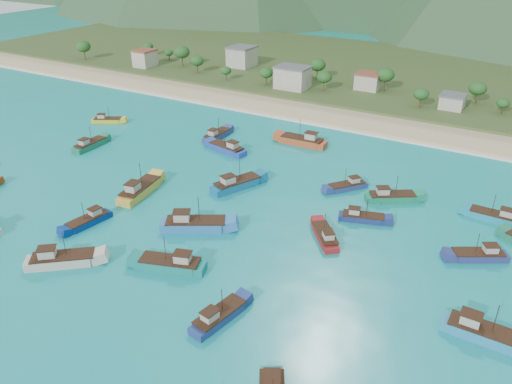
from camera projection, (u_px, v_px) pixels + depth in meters
The scene contains 25 objects.
ground at pixel (217, 250), 88.77m from camera, with size 600.00×600.00×0.00m, color #0B8378.
beach at pixel (365, 122), 149.48m from camera, with size 400.00×18.00×1.20m, color beige.
land at pixel (416, 77), 196.36m from camera, with size 400.00×110.00×2.40m, color #385123.
surf_line at pixel (353, 132), 142.18m from camera, with size 400.00×2.50×0.08m, color white.
village at pixel (401, 88), 164.80m from camera, with size 215.73×29.25×7.50m.
vegetation at pixel (379, 84), 167.94m from camera, with size 275.88×25.95×8.83m.
boat_0 at pixel (217, 136), 137.27m from camera, with size 3.14×10.34×6.09m.
boat_3 at pixel (219, 317), 72.31m from camera, with size 4.53×9.96×5.68m.
boat_4 at pixel (362, 218), 97.68m from camera, with size 9.34×5.21×5.29m.
boat_5 at pixel (195, 225), 94.64m from camera, with size 12.70×9.52×7.41m.
boat_6 at pixel (171, 265), 83.46m from camera, with size 11.78×6.75×6.68m.
boat_8 at pixel (495, 217), 97.70m from camera, with size 10.13×3.26×5.94m.
boat_10 at pixel (479, 256), 86.08m from camera, with size 9.66×7.24×5.64m.
boat_11 at pixel (140, 190), 107.44m from camera, with size 5.59×12.87×7.35m.
boat_14 at pixel (88, 221), 96.50m from camera, with size 4.11×9.61×5.50m.
boat_15 at pixel (303, 141), 132.84m from camera, with size 12.63×4.16×7.38m.
boat_20 at pixel (107, 121), 148.88m from camera, with size 8.91×6.63×5.19m.
boat_21 at pixel (325, 237), 91.54m from camera, with size 8.07×9.06×5.56m.
boat_22 at pixel (237, 184), 110.13m from camera, with size 7.90×12.17×6.95m.
boat_23 at pixel (90, 145), 131.22m from camera, with size 3.32×10.17×5.95m.
boat_24 at pixel (62, 260), 84.57m from camera, with size 11.08×9.97×6.82m.
boat_25 at pixel (484, 334), 69.02m from camera, with size 11.36×3.59×6.67m.
boat_28 at pixel (227, 149), 128.61m from camera, with size 11.40×5.34×6.48m.
boat_29 at pixel (391, 198), 104.96m from camera, with size 10.47×8.25×6.18m.
boat_30 at pixel (347, 187), 109.86m from camera, with size 7.65×8.70×5.31m.
Camera 1 is at (43.21, -60.59, 49.99)m, focal length 35.00 mm.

